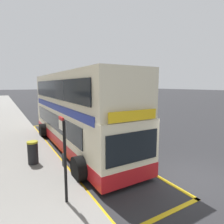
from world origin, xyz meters
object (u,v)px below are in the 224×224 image
at_px(double_decker_bus, 76,113).
at_px(parked_car_teal_ahead, 52,100).
at_px(bus_stop_sign, 64,153).
at_px(litter_bin, 33,152).
at_px(parked_car_silver_distant, 79,107).

distance_m(double_decker_bus, parked_car_teal_ahead, 28.52).
bearing_deg(parked_car_teal_ahead, bus_stop_sign, -104.28).
bearing_deg(bus_stop_sign, double_decker_bus, 66.59).
height_order(double_decker_bus, litter_bin, double_decker_bus).
bearing_deg(bus_stop_sign, parked_car_teal_ahead, 77.59).
xyz_separation_m(double_decker_bus, litter_bin, (-2.75, -1.75, -1.39)).
bearing_deg(litter_bin, parked_car_silver_distant, 62.05).
bearing_deg(double_decker_bus, litter_bin, -147.54).
bearing_deg(litter_bin, double_decker_bus, 32.46).
distance_m(bus_stop_sign, litter_bin, 3.73).
height_order(parked_car_teal_ahead, parked_car_silver_distant, same).
xyz_separation_m(double_decker_bus, parked_car_teal_ahead, (5.04, 28.04, -1.27)).
relative_size(parked_car_teal_ahead, litter_bin, 3.98).
height_order(double_decker_bus, bus_stop_sign, double_decker_bus).
bearing_deg(litter_bin, bus_stop_sign, -82.79).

